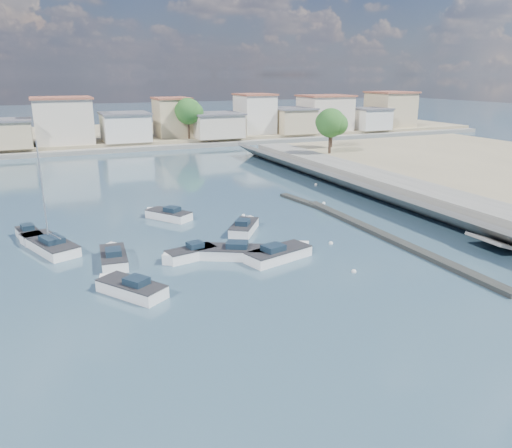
{
  "coord_description": "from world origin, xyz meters",
  "views": [
    {
      "loc": [
        -19.75,
        -22.93,
        13.6
      ],
      "look_at": [
        -3.47,
        14.39,
        1.4
      ],
      "focal_mm": 35.0,
      "sensor_mm": 36.0,
      "label": 1
    }
  ],
  "objects_px": {
    "motorboat_e": "(113,257)",
    "motorboat_b": "(245,227)",
    "motorboat_h": "(281,254)",
    "motorboat_f": "(167,215)",
    "sailboat": "(48,244)",
    "motorboat_c": "(227,253)",
    "motorboat_g": "(30,236)",
    "motorboat_d": "(188,255)",
    "motorboat_a": "(129,288)"
  },
  "relations": [
    {
      "from": "motorboat_e",
      "to": "motorboat_b",
      "type": "bearing_deg",
      "value": 14.89
    },
    {
      "from": "motorboat_h",
      "to": "motorboat_f",
      "type": "bearing_deg",
      "value": 110.37
    },
    {
      "from": "sailboat",
      "to": "motorboat_b",
      "type": "bearing_deg",
      "value": -6.9
    },
    {
      "from": "motorboat_b",
      "to": "motorboat_c",
      "type": "bearing_deg",
      "value": -124.11
    },
    {
      "from": "motorboat_b",
      "to": "motorboat_g",
      "type": "relative_size",
      "value": 1.02
    },
    {
      "from": "motorboat_c",
      "to": "motorboat_d",
      "type": "distance_m",
      "value": 2.95
    },
    {
      "from": "motorboat_a",
      "to": "motorboat_b",
      "type": "xyz_separation_m",
      "value": [
        11.97,
        9.45,
        -0.0
      ]
    },
    {
      "from": "motorboat_e",
      "to": "sailboat",
      "type": "bearing_deg",
      "value": 130.66
    },
    {
      "from": "motorboat_e",
      "to": "motorboat_g",
      "type": "height_order",
      "value": "same"
    },
    {
      "from": "motorboat_f",
      "to": "sailboat",
      "type": "relative_size",
      "value": 0.54
    },
    {
      "from": "motorboat_g",
      "to": "sailboat",
      "type": "distance_m",
      "value": 3.2
    },
    {
      "from": "motorboat_c",
      "to": "motorboat_e",
      "type": "height_order",
      "value": "same"
    },
    {
      "from": "motorboat_c",
      "to": "motorboat_d",
      "type": "height_order",
      "value": "same"
    },
    {
      "from": "motorboat_e",
      "to": "motorboat_g",
      "type": "bearing_deg",
      "value": 125.48
    },
    {
      "from": "motorboat_c",
      "to": "motorboat_d",
      "type": "xyz_separation_m",
      "value": [
        -2.86,
        0.71,
        -0.0
      ]
    },
    {
      "from": "motorboat_a",
      "to": "motorboat_b",
      "type": "bearing_deg",
      "value": 38.3
    },
    {
      "from": "motorboat_g",
      "to": "motorboat_e",
      "type": "bearing_deg",
      "value": -54.52
    },
    {
      "from": "motorboat_a",
      "to": "motorboat_d",
      "type": "xyz_separation_m",
      "value": [
        5.29,
        4.52,
        -0.0
      ]
    },
    {
      "from": "motorboat_a",
      "to": "motorboat_d",
      "type": "height_order",
      "value": "same"
    },
    {
      "from": "motorboat_a",
      "to": "motorboat_e",
      "type": "relative_size",
      "value": 0.95
    },
    {
      "from": "motorboat_f",
      "to": "motorboat_e",
      "type": "bearing_deg",
      "value": -123.13
    },
    {
      "from": "motorboat_e",
      "to": "sailboat",
      "type": "distance_m",
      "value": 6.85
    },
    {
      "from": "sailboat",
      "to": "motorboat_d",
      "type": "bearing_deg",
      "value": -35.21
    },
    {
      "from": "motorboat_e",
      "to": "motorboat_h",
      "type": "distance_m",
      "value": 12.75
    },
    {
      "from": "motorboat_a",
      "to": "motorboat_e",
      "type": "distance_m",
      "value": 6.25
    },
    {
      "from": "motorboat_d",
      "to": "sailboat",
      "type": "distance_m",
      "value": 12.02
    },
    {
      "from": "motorboat_b",
      "to": "motorboat_g",
      "type": "height_order",
      "value": "same"
    },
    {
      "from": "motorboat_d",
      "to": "motorboat_h",
      "type": "height_order",
      "value": "same"
    },
    {
      "from": "motorboat_d",
      "to": "motorboat_e",
      "type": "relative_size",
      "value": 0.85
    },
    {
      "from": "motorboat_a",
      "to": "motorboat_d",
      "type": "relative_size",
      "value": 1.13
    },
    {
      "from": "motorboat_b",
      "to": "sailboat",
      "type": "relative_size",
      "value": 0.52
    },
    {
      "from": "motorboat_d",
      "to": "motorboat_h",
      "type": "xyz_separation_m",
      "value": [
        6.61,
        -2.67,
        0.0
      ]
    },
    {
      "from": "motorboat_a",
      "to": "motorboat_h",
      "type": "xyz_separation_m",
      "value": [
        11.9,
        1.84,
        -0.0
      ]
    },
    {
      "from": "motorboat_c",
      "to": "sailboat",
      "type": "bearing_deg",
      "value": 148.94
    },
    {
      "from": "motorboat_f",
      "to": "motorboat_c",
      "type": "bearing_deg",
      "value": -82.59
    },
    {
      "from": "motorboat_c",
      "to": "motorboat_f",
      "type": "height_order",
      "value": "same"
    },
    {
      "from": "motorboat_c",
      "to": "motorboat_f",
      "type": "xyz_separation_m",
      "value": [
        -1.63,
        12.53,
        -0.0
      ]
    },
    {
      "from": "sailboat",
      "to": "motorboat_e",
      "type": "bearing_deg",
      "value": -49.34
    },
    {
      "from": "motorboat_c",
      "to": "motorboat_e",
      "type": "xyz_separation_m",
      "value": [
        -8.22,
        2.44,
        -0.0
      ]
    },
    {
      "from": "motorboat_g",
      "to": "motorboat_b",
      "type": "bearing_deg",
      "value": -15.42
    },
    {
      "from": "motorboat_f",
      "to": "sailboat",
      "type": "bearing_deg",
      "value": -156.12
    },
    {
      "from": "motorboat_a",
      "to": "motorboat_d",
      "type": "bearing_deg",
      "value": 40.51
    },
    {
      "from": "motorboat_e",
      "to": "motorboat_g",
      "type": "distance_m",
      "value": 9.97
    },
    {
      "from": "motorboat_h",
      "to": "motorboat_c",
      "type": "bearing_deg",
      "value": 152.37
    },
    {
      "from": "motorboat_c",
      "to": "motorboat_f",
      "type": "distance_m",
      "value": 12.64
    },
    {
      "from": "motorboat_g",
      "to": "motorboat_h",
      "type": "relative_size",
      "value": 0.76
    },
    {
      "from": "motorboat_g",
      "to": "motorboat_h",
      "type": "bearing_deg",
      "value": -35.2
    },
    {
      "from": "motorboat_d",
      "to": "motorboat_h",
      "type": "distance_m",
      "value": 7.13
    },
    {
      "from": "motorboat_b",
      "to": "motorboat_g",
      "type": "distance_m",
      "value": 18.49
    },
    {
      "from": "motorboat_h",
      "to": "motorboat_g",
      "type": "bearing_deg",
      "value": 144.8
    }
  ]
}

